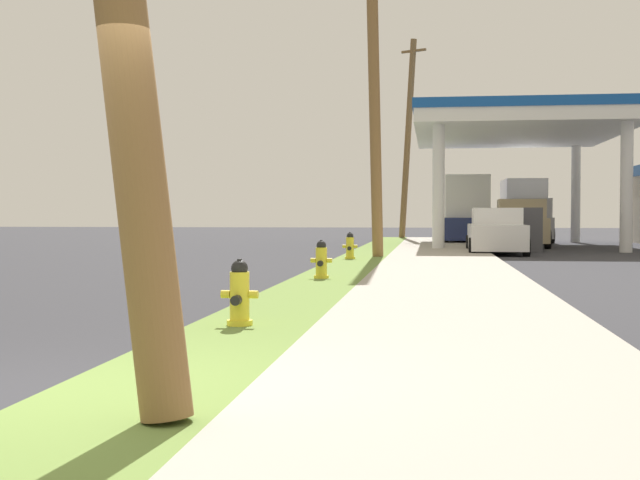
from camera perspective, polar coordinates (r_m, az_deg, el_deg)
name	(u,v)px	position (r m, az deg, el deg)	size (l,w,h in m)	color
ground_plane	(48,405)	(6.44, -17.90, -10.59)	(160.00, 160.00, 0.00)	#333338
grass_verge	(142,400)	(6.16, -11.92, -10.53)	(1.40, 80.00, 0.12)	olive
sidewalk_slab	(474,410)	(5.83, 10.37, -11.23)	(3.20, 80.00, 0.12)	#A8A093
fire_hydrant_nearest	(240,296)	(9.50, -5.46, -3.81)	(0.42, 0.38, 0.74)	yellow
fire_hydrant_second	(321,262)	(16.36, 0.09, -1.47)	(0.42, 0.38, 0.74)	yellow
fire_hydrant_third	(350,247)	(23.49, 2.04, -0.49)	(0.42, 0.37, 0.74)	yellow
utility_pole_midground	(374,89)	(24.47, 3.68, 10.13)	(0.51, 2.10, 9.46)	olive
utility_pole_background	(408,137)	(44.74, 5.96, 6.91)	(1.46, 0.88, 10.36)	brown
car_white_by_near_pump	(496,233)	(29.53, 11.81, 0.47)	(2.00, 4.52, 1.57)	white
truck_navy_at_forecourt	(469,212)	(40.07, 10.03, 1.91)	(2.49, 6.51, 3.11)	navy
truck_silver_on_apron	(524,212)	(43.47, 13.63, 1.87)	(2.16, 6.41, 3.11)	#BCBCC1
truck_tan_at_far_bay	(519,225)	(36.33, 13.32, 1.00)	(2.27, 5.46, 1.97)	tan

